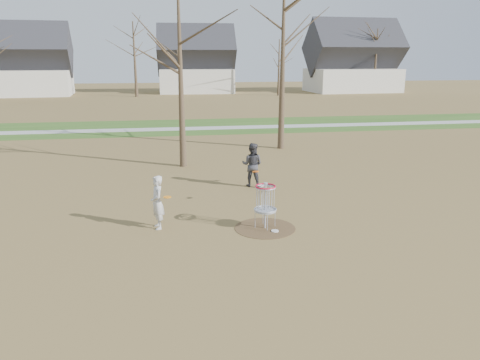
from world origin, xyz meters
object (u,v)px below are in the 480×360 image
disc_grounded (275,231)px  disc_golf_basket (265,199)px  player_throwing (252,165)px  player_standing (157,202)px

disc_grounded → disc_golf_basket: size_ratio=0.16×
player_throwing → disc_golf_basket: player_throwing is taller
player_standing → player_throwing: player_throwing is taller
player_standing → player_throwing: 5.44m
player_standing → disc_golf_basket: size_ratio=1.17×
disc_golf_basket → player_throwing: bearing=83.9°
player_standing → disc_grounded: player_standing is taller
player_standing → player_throwing: bearing=126.8°
disc_golf_basket → disc_grounded: bearing=-54.2°
disc_grounded → player_throwing: bearing=87.0°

